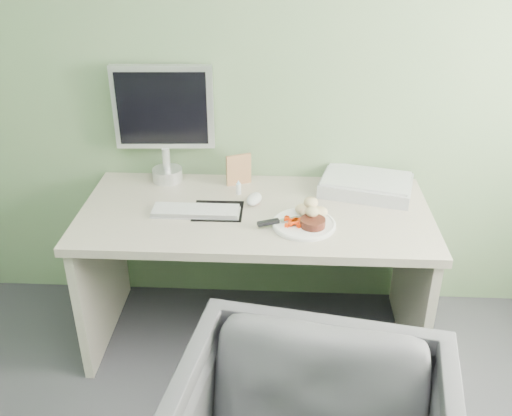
# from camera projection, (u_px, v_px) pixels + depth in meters

# --- Properties ---
(wall_back) EXTENTS (3.50, 0.00, 3.50)m
(wall_back) POSITION_uv_depth(u_px,v_px,m) (259.00, 54.00, 2.64)
(wall_back) COLOR #6A875E
(wall_back) RESTS_ON floor
(desk) EXTENTS (1.60, 0.75, 0.73)m
(desk) POSITION_uv_depth(u_px,v_px,m) (255.00, 244.00, 2.69)
(desk) COLOR beige
(desk) RESTS_ON floor
(plate) EXTENTS (0.28, 0.28, 0.01)m
(plate) POSITION_uv_depth(u_px,v_px,m) (304.00, 224.00, 2.47)
(plate) COLOR white
(plate) RESTS_ON desk
(steak) EXTENTS (0.14, 0.14, 0.03)m
(steak) POSITION_uv_depth(u_px,v_px,m) (313.00, 223.00, 2.44)
(steak) COLOR black
(steak) RESTS_ON plate
(potato_pile) EXTENTS (0.16, 0.14, 0.07)m
(potato_pile) POSITION_uv_depth(u_px,v_px,m) (312.00, 209.00, 2.51)
(potato_pile) COLOR tan
(potato_pile) RESTS_ON plate
(carrot_heap) EXTENTS (0.07, 0.07, 0.04)m
(carrot_heap) POSITION_uv_depth(u_px,v_px,m) (293.00, 220.00, 2.45)
(carrot_heap) COLOR #FF3705
(carrot_heap) RESTS_ON plate
(steak_knife) EXTENTS (0.24, 0.12, 0.02)m
(steak_knife) POSITION_uv_depth(u_px,v_px,m) (277.00, 221.00, 2.46)
(steak_knife) COLOR silver
(steak_knife) RESTS_ON plate
(mousepad) EXTENTS (0.23, 0.20, 0.00)m
(mousepad) POSITION_uv_depth(u_px,v_px,m) (218.00, 211.00, 2.59)
(mousepad) COLOR black
(mousepad) RESTS_ON desk
(keyboard) EXTENTS (0.39, 0.12, 0.02)m
(keyboard) POSITION_uv_depth(u_px,v_px,m) (196.00, 210.00, 2.57)
(keyboard) COLOR white
(keyboard) RESTS_ON desk
(computer_mouse) EXTENTS (0.09, 0.13, 0.04)m
(computer_mouse) POSITION_uv_depth(u_px,v_px,m) (254.00, 199.00, 2.66)
(computer_mouse) COLOR white
(computer_mouse) RESTS_ON desk
(photo_frame) EXTENTS (0.12, 0.07, 0.16)m
(photo_frame) POSITION_uv_depth(u_px,v_px,m) (239.00, 170.00, 2.81)
(photo_frame) COLOR brown
(photo_frame) RESTS_ON desk
(eyedrop_bottle) EXTENTS (0.02, 0.02, 0.07)m
(eyedrop_bottle) POSITION_uv_depth(u_px,v_px,m) (239.00, 188.00, 2.73)
(eyedrop_bottle) COLOR white
(eyedrop_bottle) RESTS_ON desk
(scanner) EXTENTS (0.48, 0.38, 0.07)m
(scanner) POSITION_uv_depth(u_px,v_px,m) (366.00, 186.00, 2.75)
(scanner) COLOR silver
(scanner) RESTS_ON desk
(monitor) EXTENTS (0.48, 0.15, 0.58)m
(monitor) POSITION_uv_depth(u_px,v_px,m) (164.00, 117.00, 2.75)
(monitor) COLOR silver
(monitor) RESTS_ON desk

